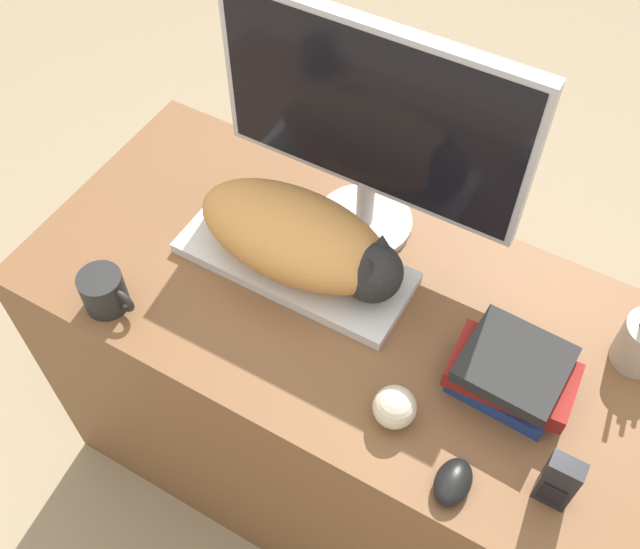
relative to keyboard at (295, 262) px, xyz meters
The scene contains 9 objects.
desk 0.43m from the keyboard, ahead, with size 1.33×0.61×0.77m.
keyboard is the anchor object (origin of this frame).
cat 0.09m from the keyboard, ahead, with size 0.42×0.20×0.15m.
monitor 0.32m from the keyboard, 67.83° to the left, with size 0.60×0.20×0.48m.
computer_mouse 0.52m from the keyboard, 30.05° to the right, with size 0.06×0.09×0.04m.
coffee_mug 0.37m from the keyboard, 135.65° to the right, with size 0.11×0.08×0.08m.
baseball 0.37m from the keyboard, 32.15° to the right, with size 0.08×0.08×0.08m.
phone 0.63m from the keyboard, 18.48° to the right, with size 0.05×0.03×0.13m.
book_stack 0.47m from the keyboard, ahead, with size 0.22×0.17×0.10m.
Camera 1 is at (0.34, -0.44, 1.95)m, focal length 42.00 mm.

